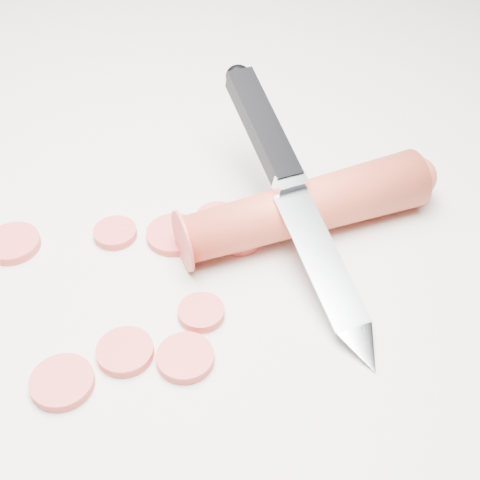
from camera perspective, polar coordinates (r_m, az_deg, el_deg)
The scene contains 12 objects.
ground at distance 0.49m, azimuth -4.68°, elevation 1.10°, with size 2.40×2.40×0.00m, color silver.
carrot at distance 0.47m, azimuth 5.56°, elevation 2.76°, with size 0.04×0.04×0.18m, color red.
carrot_slice_0 at distance 0.49m, azimuth -18.83°, elevation -0.28°, with size 0.04×0.04×0.01m, color #DC3F3C.
carrot_slice_1 at distance 0.48m, azimuth -10.61°, elevation 0.60°, with size 0.03×0.03×0.01m, color #DC3F3C.
carrot_slice_2 at distance 0.47m, azimuth -0.07°, elevation 0.19°, with size 0.03×0.03×0.01m, color #DC3F3C.
carrot_slice_3 at distance 0.41m, azimuth -4.70°, elevation -9.99°, with size 0.03×0.03×0.01m, color #DC3F3C.
carrot_slice_4 at distance 0.43m, azimuth -3.33°, elevation -6.19°, with size 0.03×0.03×0.01m, color #DC3F3C.
carrot_slice_5 at distance 0.49m, azimuth -1.91°, elevation 1.83°, with size 0.03×0.03×0.01m, color #DC3F3C.
carrot_slice_6 at distance 0.41m, azimuth -14.94°, elevation -11.65°, with size 0.04×0.04×0.01m, color #DC3F3C.
carrot_slice_7 at distance 0.48m, azimuth -5.64°, elevation 0.47°, with size 0.04×0.04×0.01m, color #DC3F3C.
carrot_slice_8 at distance 0.41m, azimuth -9.78°, elevation -9.37°, with size 0.03×0.03×0.01m, color #DC3F3C.
kitchen_knife at distance 0.44m, azimuth 5.04°, elevation 3.59°, with size 0.21×0.15×0.09m, color silver, non-canonical shape.
Camera 1 is at (0.24, -0.26, 0.33)m, focal length 50.00 mm.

